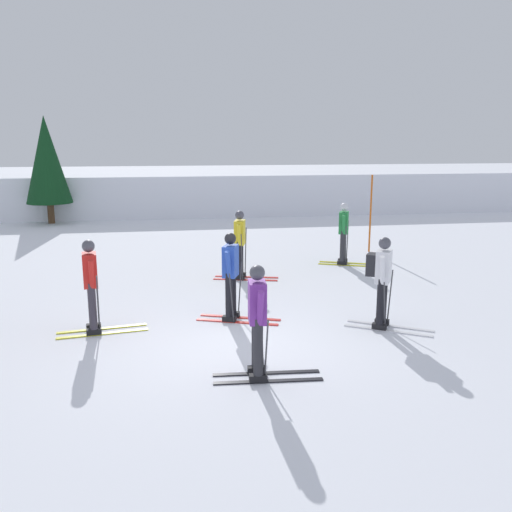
{
  "coord_description": "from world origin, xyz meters",
  "views": [
    {
      "loc": [
        -1.0,
        -8.64,
        3.46
      ],
      "look_at": [
        0.8,
        2.9,
        0.9
      ],
      "focal_mm": 38.05,
      "sensor_mm": 36.0,
      "label": 1
    }
  ],
  "objects": [
    {
      "name": "conifer_far_left",
      "position": [
        -5.91,
        14.44,
        2.57
      ],
      "size": [
        1.81,
        1.81,
        4.32
      ],
      "color": "#513823",
      "rests_on": "ground"
    },
    {
      "name": "skier_purple",
      "position": [
        0.17,
        -1.34,
        0.92
      ],
      "size": [
        1.62,
        1.0,
        1.71
      ],
      "color": "black",
      "rests_on": "ground"
    },
    {
      "name": "skier_yellow",
      "position": [
        0.64,
        4.41,
        0.92
      ],
      "size": [
        1.64,
        0.98,
        1.71
      ],
      "color": "red",
      "rests_on": "ground"
    },
    {
      "name": "skier_green",
      "position": [
        3.66,
        5.53,
        0.92
      ],
      "size": [
        1.62,
        0.96,
        1.71
      ],
      "color": "gold",
      "rests_on": "ground"
    },
    {
      "name": "trail_marker_pole",
      "position": [
        4.98,
        7.03,
        1.18
      ],
      "size": [
        0.05,
        0.05,
        2.36
      ],
      "primitive_type": "cylinder",
      "color": "#C65614",
      "rests_on": "ground"
    },
    {
      "name": "skier_white",
      "position": [
        2.74,
        0.46,
        0.95
      ],
      "size": [
        1.56,
        1.15,
        1.71
      ],
      "color": "silver",
      "rests_on": "ground"
    },
    {
      "name": "skier_red",
      "position": [
        -2.46,
        1.0,
        0.92
      ],
      "size": [
        1.64,
        0.99,
        1.71
      ],
      "color": "gold",
      "rests_on": "ground"
    },
    {
      "name": "skier_blue",
      "position": [
        0.07,
        1.32,
        0.92
      ],
      "size": [
        1.63,
        0.95,
        1.71
      ],
      "color": "red",
      "rests_on": "ground"
    },
    {
      "name": "far_snow_ridge",
      "position": [
        0.0,
        18.99,
        0.91
      ],
      "size": [
        80.0,
        8.31,
        1.82
      ],
      "primitive_type": "cube",
      "color": "white",
      "rests_on": "ground"
    },
    {
      "name": "ground_plane",
      "position": [
        0.0,
        0.0,
        0.0
      ],
      "size": [
        120.0,
        120.0,
        0.0
      ],
      "primitive_type": "plane",
      "color": "white"
    }
  ]
}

